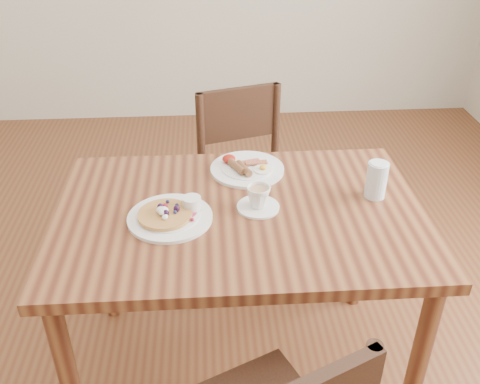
{
  "coord_description": "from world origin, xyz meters",
  "views": [
    {
      "loc": [
        -0.1,
        -1.44,
        1.72
      ],
      "look_at": [
        0.0,
        0.0,
        0.82
      ],
      "focal_mm": 40.0,
      "sensor_mm": 36.0,
      "label": 1
    }
  ],
  "objects": [
    {
      "name": "dining_table",
      "position": [
        0.0,
        0.0,
        0.65
      ],
      "size": [
        1.2,
        0.8,
        0.75
      ],
      "color": "brown",
      "rests_on": "ground"
    },
    {
      "name": "breakfast_plate",
      "position": [
        0.04,
        0.26,
        0.76
      ],
      "size": [
        0.27,
        0.27,
        0.04
      ],
      "color": "white",
      "rests_on": "dining_table"
    },
    {
      "name": "ground",
      "position": [
        0.0,
        0.0,
        0.0
      ],
      "size": [
        5.0,
        5.0,
        0.0
      ],
      "primitive_type": "plane",
      "color": "brown",
      "rests_on": "ground"
    },
    {
      "name": "water_glass",
      "position": [
        0.46,
        0.06,
        0.81
      ],
      "size": [
        0.07,
        0.07,
        0.13
      ],
      "primitive_type": "cylinder",
      "color": "silver",
      "rests_on": "dining_table"
    },
    {
      "name": "chair_far",
      "position": [
        0.08,
        0.63,
        0.49
      ],
      "size": [
        0.52,
        0.52,
        0.88
      ],
      "rotation": [
        0.0,
        0.0,
        3.42
      ],
      "color": "#391F15",
      "rests_on": "ground"
    },
    {
      "name": "pancake_plate",
      "position": [
        -0.22,
        -0.03,
        0.76
      ],
      "size": [
        0.27,
        0.27,
        0.06
      ],
      "color": "white",
      "rests_on": "dining_table"
    },
    {
      "name": "teacup_saucer",
      "position": [
        0.06,
        0.01,
        0.79
      ],
      "size": [
        0.14,
        0.14,
        0.08
      ],
      "color": "white",
      "rests_on": "dining_table"
    }
  ]
}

